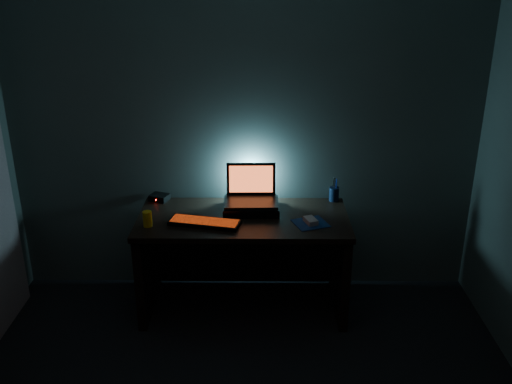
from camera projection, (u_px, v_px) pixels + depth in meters
room at (231, 269)px, 2.36m from camera, size 3.50×4.00×2.50m
desk at (244, 246)px, 4.20m from camera, size 1.50×0.70×0.75m
riser at (251, 207)px, 4.14m from camera, size 0.41×0.31×0.06m
laptop at (251, 193)px, 4.16m from camera, size 0.38×0.29×0.26m
keyboard at (205, 222)px, 3.93m from camera, size 0.51×0.26×0.03m
mousepad at (311, 223)px, 3.95m from camera, size 0.28×0.26×0.00m
mouse at (311, 221)px, 3.94m from camera, size 0.10×0.13×0.03m
pen_cup at (334, 194)px, 4.31m from camera, size 0.09×0.09×0.11m
juice_glass at (148, 219)px, 3.89m from camera, size 0.07×0.07×0.11m
router at (159, 197)px, 4.33m from camera, size 0.16×0.15×0.04m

